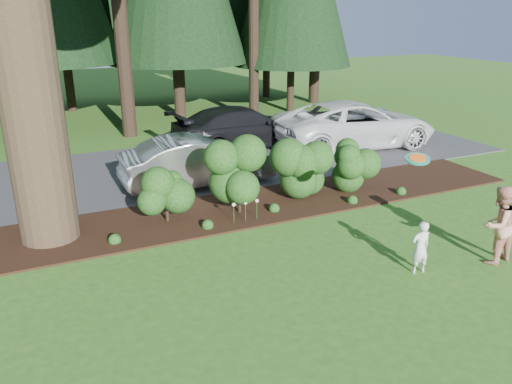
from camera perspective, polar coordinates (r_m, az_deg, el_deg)
ground at (r=10.23m, az=5.81°, el=-8.11°), size 80.00×80.00×0.00m
mulch_bed at (r=12.85m, az=-1.50°, el=-1.85°), size 16.00×2.50×0.05m
driveway at (r=16.63m, az=-7.32°, el=3.07°), size 22.00×6.00×0.03m
shrub_row at (r=12.79m, az=1.83°, el=1.78°), size 6.53×1.60×1.61m
lily_cluster at (r=11.84m, az=-1.22°, el=-1.34°), size 0.69×0.09×0.57m
car_silver_wagon at (r=14.42m, az=-6.64°, el=3.52°), size 4.40×1.58×1.44m
car_white_suv at (r=18.90m, az=11.19°, el=7.59°), size 6.26×3.18×1.69m
car_dark_suv at (r=18.44m, az=-1.66°, el=7.40°), size 5.48×2.72×1.53m
child at (r=10.11m, az=18.27°, el=-6.02°), size 0.42×0.30×1.07m
adult at (r=11.02m, az=25.91°, el=-3.38°), size 0.83×0.68×1.61m
frisbee at (r=9.46m, az=17.99°, el=3.65°), size 0.45×0.44×0.18m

